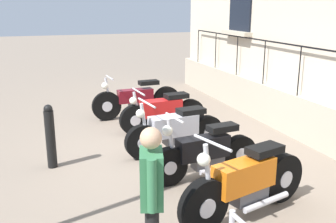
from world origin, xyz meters
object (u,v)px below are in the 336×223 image
object	(u,v)px
motorcycle_maroon	(137,100)
motorcycle_orange	(246,184)
bollard	(50,136)
motorcycle_silver	(175,131)
pedestrian_standing	(152,195)
motorcycle_black	(205,153)
motorcycle_red	(163,112)

from	to	relation	value
motorcycle_maroon	motorcycle_orange	world-z (taller)	motorcycle_orange
motorcycle_orange	bollard	world-z (taller)	motorcycle_orange
motorcycle_maroon	motorcycle_silver	distance (m)	2.54
motorcycle_maroon	bollard	size ratio (longest dim) A/B	2.04
motorcycle_maroon	pedestrian_standing	xyz separation A→B (m)	(1.29, 5.61, 0.44)
pedestrian_standing	motorcycle_orange	bearing A→B (deg)	-155.09
motorcycle_silver	motorcycle_black	bearing A→B (deg)	93.44
motorcycle_red	motorcycle_orange	bearing A→B (deg)	88.52
bollard	pedestrian_standing	bearing A→B (deg)	104.91
motorcycle_orange	motorcycle_red	bearing A→B (deg)	-91.48
motorcycle_red	pedestrian_standing	bearing A→B (deg)	70.47
motorcycle_orange	pedestrian_standing	xyz separation A→B (m)	(1.46, 0.68, 0.43)
bollard	pedestrian_standing	size ratio (longest dim) A/B	0.70
motorcycle_maroon	motorcycle_silver	xyz separation A→B (m)	(-0.07, 2.54, -0.00)
motorcycle_red	bollard	xyz separation A→B (m)	(2.38, 1.25, 0.13)
bollard	motorcycle_orange	bearing A→B (deg)	133.10
motorcycle_maroon	bollard	distance (m)	3.28
motorcycle_silver	motorcycle_maroon	bearing A→B (deg)	-88.40
motorcycle_red	motorcycle_orange	size ratio (longest dim) A/B	0.95
motorcycle_silver	motorcycle_black	world-z (taller)	motorcycle_black
motorcycle_black	motorcycle_orange	bearing A→B (deg)	90.94
motorcycle_maroon	motorcycle_black	distance (m)	3.71
motorcycle_silver	pedestrian_standing	bearing A→B (deg)	66.03
motorcycle_maroon	bollard	bearing A→B (deg)	49.57
motorcycle_red	bollard	size ratio (longest dim) A/B	1.79
motorcycle_black	pedestrian_standing	bearing A→B (deg)	53.05
motorcycle_maroon	motorcycle_black	size ratio (longest dim) A/B	1.18
motorcycle_black	bollard	distance (m)	2.57
motorcycle_red	motorcycle_silver	xyz separation A→B (m)	(0.19, 1.30, 0.00)
motorcycle_red	motorcycle_orange	xyz separation A→B (m)	(0.10, 3.70, 0.02)
motorcycle_black	motorcycle_maroon	bearing A→B (deg)	-87.82
motorcycle_maroon	bollard	xyz separation A→B (m)	(2.12, 2.49, 0.12)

